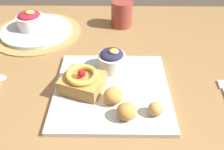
{
  "coord_description": "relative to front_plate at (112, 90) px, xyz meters",
  "views": [
    {
      "loc": [
        0.05,
        -0.59,
        1.18
      ],
      "look_at": [
        0.04,
        -0.09,
        0.77
      ],
      "focal_mm": 39.29,
      "sensor_mm": 36.0,
      "label": 1
    }
  ],
  "objects": [
    {
      "name": "cake_slice",
      "position": [
        -0.08,
        -0.0,
        0.03
      ],
      "size": [
        0.13,
        0.12,
        0.06
      ],
      "rotation": [
        0.0,
        0.0,
        -0.34
      ],
      "color": "#C68E47",
      "rests_on": "front_plate"
    },
    {
      "name": "fritter_front",
      "position": [
        0.1,
        -0.09,
        0.02
      ],
      "size": [
        0.04,
        0.03,
        0.03
      ],
      "primitive_type": "ellipsoid",
      "color": "tan",
      "rests_on": "front_plate"
    },
    {
      "name": "fritter_back",
      "position": [
        0.03,
        -0.1,
        0.03
      ],
      "size": [
        0.05,
        0.04,
        0.04
      ],
      "primitive_type": "ellipsoid",
      "color": "gold",
      "rests_on": "front_plate"
    },
    {
      "name": "coffee_mug",
      "position": [
        0.03,
        0.38,
        0.04
      ],
      "size": [
        0.08,
        0.08,
        0.1
      ],
      "primitive_type": "cylinder",
      "color": "#993D33",
      "rests_on": "dining_table"
    },
    {
      "name": "back_plate",
      "position": [
        -0.28,
        0.31,
        0.01
      ],
      "size": [
        0.25,
        0.25,
        0.01
      ],
      "primitive_type": "cylinder",
      "color": "silver",
      "rests_on": "woven_placemat"
    },
    {
      "name": "berry_ramekin",
      "position": [
        -0.0,
        0.09,
        0.04
      ],
      "size": [
        0.08,
        0.08,
        0.07
      ],
      "color": "silver",
      "rests_on": "front_plate"
    },
    {
      "name": "dining_table",
      "position": [
        -0.04,
        0.11,
        -0.09
      ],
      "size": [
        1.51,
        0.91,
        0.73
      ],
      "color": "olive",
      "rests_on": "ground_plane"
    },
    {
      "name": "fritter_middle",
      "position": [
        0.0,
        -0.05,
        0.03
      ],
      "size": [
        0.05,
        0.05,
        0.04
      ],
      "primitive_type": "ellipsoid",
      "color": "gold",
      "rests_on": "front_plate"
    },
    {
      "name": "front_plate",
      "position": [
        0.0,
        0.0,
        0.0
      ],
      "size": [
        0.3,
        0.3,
        0.01
      ],
      "primitive_type": "cube",
      "color": "silver",
      "rests_on": "dining_table"
    },
    {
      "name": "woven_placemat",
      "position": [
        -0.28,
        0.31,
        -0.0
      ],
      "size": [
        0.32,
        0.32,
        0.0
      ],
      "primitive_type": "cylinder",
      "color": "#AD894C",
      "rests_on": "dining_table"
    },
    {
      "name": "back_ramekin",
      "position": [
        -0.3,
        0.32,
        0.04
      ],
      "size": [
        0.1,
        0.1,
        0.07
      ],
      "color": "white",
      "rests_on": "back_plate"
    }
  ]
}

